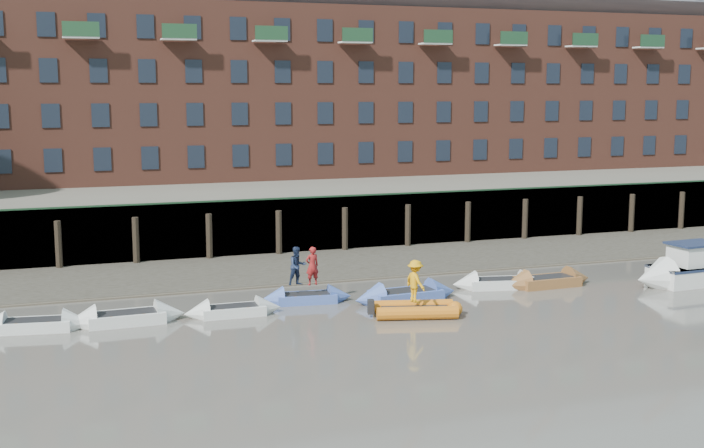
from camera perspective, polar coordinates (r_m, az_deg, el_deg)
name	(u,v)px	position (r m, az deg, el deg)	size (l,w,h in m)	color
ground	(488,362)	(31.73, 8.80, -8.80)	(220.00, 220.00, 0.00)	#5C5750
foreshore	(332,265)	(47.86, -1.29, -2.69)	(110.00, 8.00, 0.50)	#3D382F
mud_band	(353,278)	(44.70, 0.04, -3.51)	(110.00, 1.60, 0.10)	#4C4336
river_wall	(309,225)	(51.70, -2.78, -0.04)	(110.00, 1.23, 3.30)	#2D2A26
bank_terrace	(257,197)	(64.77, -6.17, 1.72)	(110.00, 28.00, 3.20)	#5E594D
apartment_terrace	(251,42)	(65.33, -6.53, 11.64)	(80.60, 15.56, 20.98)	brown
rowboat_0	(35,325)	(37.37, -19.84, -6.16)	(4.54, 1.90, 1.28)	silver
rowboat_1	(126,318)	(37.33, -14.38, -5.90)	(4.80, 1.53, 1.38)	silver
rowboat_2	(233,311)	(37.79, -7.70, -5.56)	(4.15, 1.26, 1.20)	silver
rowboat_3	(306,298)	(39.70, -2.98, -4.79)	(4.23, 1.67, 1.19)	#445FAF
rowboat_4	(406,295)	(39.99, 3.51, -4.63)	(5.10, 1.82, 1.45)	#445FAF
rowboat_5	(498,283)	(43.08, 9.44, -3.79)	(4.67, 2.18, 1.31)	silver
rowboat_6	(547,281)	(43.86, 12.52, -3.64)	(4.83, 1.57, 1.39)	brown
rib_tender	(419,309)	(37.45, 4.35, -5.53)	(3.83, 2.53, 0.64)	#CE6A14
motor_launch	(683,271)	(46.05, 20.62, -2.88)	(6.44, 2.46, 2.61)	silver
person_rower_a	(312,266)	(39.40, -2.59, -2.72)	(0.63, 0.42, 1.74)	maroon
person_rower_b	(297,266)	(39.38, -3.55, -2.73)	(0.85, 0.66, 1.74)	#19233F
person_rib_crew	(415,281)	(37.15, 4.12, -3.71)	(1.16, 0.67, 1.80)	orange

